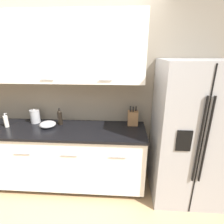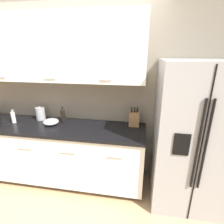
% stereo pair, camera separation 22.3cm
% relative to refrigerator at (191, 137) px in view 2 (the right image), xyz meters
% --- Properties ---
extents(wall_back, '(10.00, 0.39, 2.60)m').
position_rel_refrigerator_xyz_m(wall_back, '(-1.65, 0.34, 0.60)').
color(wall_back, gray).
rests_on(wall_back, ground_plane).
extents(counter_unit, '(2.49, 0.64, 0.90)m').
position_rel_refrigerator_xyz_m(counter_unit, '(-1.78, 0.06, -0.44)').
color(counter_unit, black).
rests_on(counter_unit, ground_plane).
extents(refrigerator, '(0.84, 0.76, 1.80)m').
position_rel_refrigerator_xyz_m(refrigerator, '(0.00, 0.00, 0.00)').
color(refrigerator, '#9E9EA0').
rests_on(refrigerator, ground_plane).
extents(knife_block, '(0.14, 0.09, 0.28)m').
position_rel_refrigerator_xyz_m(knife_block, '(-0.70, 0.23, 0.10)').
color(knife_block, olive).
rests_on(knife_block, counter_unit).
extents(soap_dispenser, '(0.06, 0.06, 0.20)m').
position_rel_refrigerator_xyz_m(soap_dispenser, '(-2.43, 0.06, 0.08)').
color(soap_dispenser, silver).
rests_on(soap_dispenser, counter_unit).
extents(oil_bottle, '(0.07, 0.07, 0.24)m').
position_rel_refrigerator_xyz_m(oil_bottle, '(-1.72, 0.19, 0.11)').
color(oil_bottle, black).
rests_on(oil_bottle, counter_unit).
extents(steel_canister, '(0.14, 0.14, 0.21)m').
position_rel_refrigerator_xyz_m(steel_canister, '(-2.11, 0.24, 0.09)').
color(steel_canister, '#A3A3A5').
rests_on(steel_canister, counter_unit).
extents(mixing_bowl, '(0.22, 0.22, 0.08)m').
position_rel_refrigerator_xyz_m(mixing_bowl, '(-1.86, 0.09, 0.04)').
color(mixing_bowl, '#A3A3A5').
rests_on(mixing_bowl, counter_unit).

